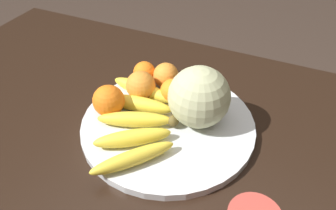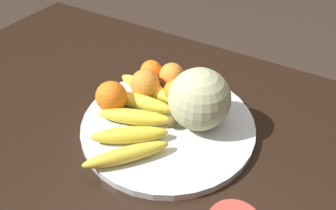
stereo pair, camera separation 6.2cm
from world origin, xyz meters
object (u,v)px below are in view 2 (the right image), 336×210
object	(u,v)px
banana_bunch	(137,116)
orange_back_right	(151,71)
orange_back_left	(111,97)
melon	(199,99)
orange_front_right	(176,91)
orange_front_left	(145,84)
fruit_bowl	(168,124)
orange_mid_center	(172,76)
kitchen_table	(158,166)

from	to	relation	value
banana_bunch	orange_back_right	distance (m)	0.17
orange_back_left	melon	bearing A→B (deg)	-163.08
orange_front_right	orange_front_left	bearing A→B (deg)	14.38
fruit_bowl	orange_mid_center	xyz separation A→B (m)	(0.06, -0.12, 0.04)
banana_bunch	orange_back_left	distance (m)	0.08
orange_front_left	orange_mid_center	size ratio (longest dim) A/B	1.11
kitchen_table	banana_bunch	xyz separation A→B (m)	(0.05, -0.00, 0.14)
orange_mid_center	orange_front_left	bearing A→B (deg)	62.17
kitchen_table	orange_front_right	world-z (taller)	orange_front_right
orange_front_right	orange_mid_center	size ratio (longest dim) A/B	0.92
fruit_bowl	orange_back_left	distance (m)	0.15
fruit_bowl	banana_bunch	bearing A→B (deg)	32.16
kitchen_table	orange_back_left	size ratio (longest dim) A/B	20.12
orange_back_left	orange_mid_center	bearing A→B (deg)	-116.72
kitchen_table	banana_bunch	size ratio (longest dim) A/B	4.81
orange_front_left	orange_front_right	distance (m)	0.08
fruit_bowl	orange_front_right	bearing A→B (deg)	-73.98
fruit_bowl	melon	xyz separation A→B (m)	(-0.06, -0.03, 0.08)
kitchen_table	banana_bunch	distance (m)	0.15
fruit_bowl	orange_front_right	size ratio (longest dim) A/B	6.62
orange_front_left	banana_bunch	bearing A→B (deg)	112.98
orange_mid_center	orange_back_right	world-z (taller)	orange_mid_center
banana_bunch	orange_mid_center	size ratio (longest dim) A/B	4.72
orange_front_right	fruit_bowl	bearing A→B (deg)	106.02
orange_mid_center	orange_back_left	xyz separation A→B (m)	(0.08, 0.15, 0.00)
melon	orange_front_right	world-z (taller)	melon
orange_mid_center	orange_back_left	bearing A→B (deg)	63.28
banana_bunch	orange_front_right	world-z (taller)	orange_front_right
fruit_bowl	orange_front_left	distance (m)	0.12
melon	orange_mid_center	size ratio (longest dim) A/B	2.10
melon	orange_back_right	bearing A→B (deg)	-25.38
banana_bunch	orange_front_left	bearing A→B (deg)	-88.95
orange_mid_center	orange_back_right	distance (m)	0.06
kitchen_table	orange_back_left	xyz separation A→B (m)	(0.13, -0.01, 0.16)
kitchen_table	orange_back_right	distance (m)	0.25
fruit_bowl	orange_front_left	bearing A→B (deg)	-29.26
banana_bunch	orange_back_left	size ratio (longest dim) A/B	4.18
fruit_bowl	melon	size ratio (longest dim) A/B	2.89
melon	banana_bunch	world-z (taller)	melon
orange_front_left	orange_mid_center	distance (m)	0.08
orange_front_left	orange_back_right	xyz separation A→B (m)	(0.02, -0.06, -0.01)
orange_front_left	orange_back_left	bearing A→B (deg)	64.22
melon	orange_front_left	size ratio (longest dim) A/B	1.90
melon	orange_front_left	xyz separation A→B (m)	(0.16, -0.02, -0.03)
fruit_bowl	orange_mid_center	distance (m)	0.14
orange_mid_center	kitchen_table	bearing A→B (deg)	108.71
fruit_bowl	orange_back_right	distance (m)	0.17
orange_mid_center	banana_bunch	bearing A→B (deg)	90.90
orange_back_right	fruit_bowl	bearing A→B (deg)	135.66
kitchen_table	fruit_bowl	size ratio (longest dim) A/B	3.74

